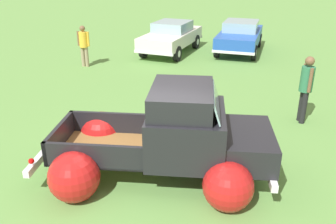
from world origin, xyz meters
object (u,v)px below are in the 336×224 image
Objects in this scene: show_car_0 at (171,36)px; vintage_pickup_truck at (173,142)px; show_car_1 at (240,35)px; spectator_1 at (306,85)px; spectator_2 at (84,44)px.

vintage_pickup_truck is at bearing 21.86° from show_car_0.
show_car_0 is 1.00× the size of show_car_1.
show_car_1 is at bearing 90.64° from spectator_1.
spectator_2 reaches higher than show_car_1.
show_car_1 is 2.60× the size of spectator_2.
spectator_2 is (-5.27, 7.08, 0.19)m from vintage_pickup_truck.
spectator_2 is (-6.07, -4.02, 0.17)m from show_car_1.
spectator_2 is at bearing 141.22° from spectator_1.
spectator_1 is (2.85, 3.36, 0.29)m from vintage_pickup_truck.
show_car_0 is 4.30m from spectator_2.
vintage_pickup_truck is 4.42m from spectator_1.
vintage_pickup_truck is at bearing 39.79° from spectator_2.
spectator_2 is at bearing -51.83° from show_car_1.
show_car_1 is 7.29m from spectator_2.
show_car_0 is 2.61× the size of spectator_2.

